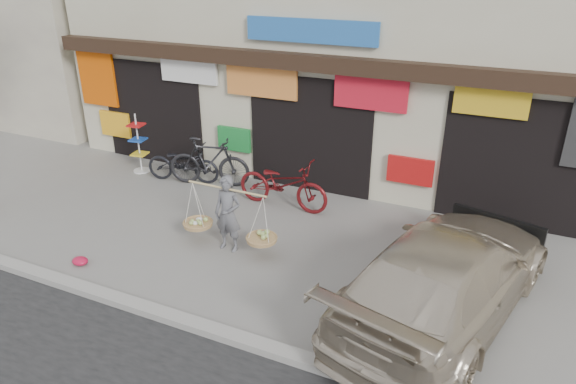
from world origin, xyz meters
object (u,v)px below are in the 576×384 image
at_px(bike_2, 283,184).
at_px(suv, 447,274).
at_px(bike_0, 183,163).
at_px(bike_1, 209,162).
at_px(display_rack, 139,149).
at_px(street_vendor, 228,217).

bearing_deg(bike_2, suv, -120.17).
relative_size(bike_0, bike_1, 0.92).
relative_size(bike_2, suv, 0.40).
bearing_deg(suv, display_rack, -4.45).
height_order(bike_1, suv, suv).
xyz_separation_m(bike_0, bike_2, (2.87, -0.29, 0.08)).
bearing_deg(bike_1, bike_2, -114.48).
distance_m(bike_0, bike_1, 0.73).
bearing_deg(bike_0, bike_2, -107.77).
height_order(bike_0, display_rack, display_rack).
distance_m(bike_2, display_rack, 4.28).
bearing_deg(display_rack, bike_2, -4.84).
distance_m(bike_0, suv, 7.27).
bearing_deg(bike_1, bike_0, 81.87).
distance_m(street_vendor, display_rack, 4.78).
height_order(bike_2, display_rack, display_rack).
height_order(bike_1, display_rack, display_rack).
relative_size(bike_1, bike_2, 0.94).
distance_m(bike_2, suv, 4.57).
relative_size(street_vendor, bike_1, 0.97).
relative_size(bike_0, bike_2, 0.86).
xyz_separation_m(bike_0, bike_1, (0.71, 0.08, 0.12)).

